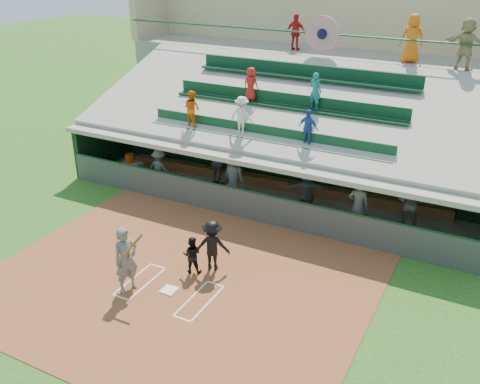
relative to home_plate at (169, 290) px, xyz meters
The scene contains 22 objects.
ground 0.04m from the home_plate, ahead, with size 100.00×100.00×0.00m, color #265718.
dirt_slab 0.50m from the home_plate, 90.00° to the left, with size 11.00×9.00×0.02m, color brown.
home_plate is the anchor object (origin of this frame).
batters_box_chalk 0.01m from the home_plate, ahead, with size 2.65×1.85×0.01m.
dugout_floor 6.75m from the home_plate, 90.00° to the left, with size 16.00×3.50×0.04m, color gray.
concourse_slab 13.69m from the home_plate, 90.00° to the left, with size 20.00×3.00×4.60m, color gray.
grandstand 10.74m from the home_plate, 90.04° to the left, with size 20.40×10.40×7.80m.
batter_at_plate 1.51m from the home_plate, 155.87° to the right, with size 0.98×0.84×1.98m.
catcher 1.29m from the home_plate, 86.12° to the left, with size 0.57×0.45×1.18m, color black.
home_umpire 1.86m from the home_plate, 71.24° to the left, with size 1.05×0.60×1.63m, color black.
dugout_bench 7.91m from the home_plate, 90.44° to the left, with size 13.46×0.40×0.40m, color #976437.
white_table 8.63m from the home_plate, 134.55° to the left, with size 0.74×0.56×0.65m, color silver.
water_cooler 8.70m from the home_plate, 134.99° to the left, with size 0.36×0.36×0.36m, color #D1490C.
dugout_player_a 7.37m from the home_plate, 126.99° to the left, with size 1.04×0.60×1.60m, color #5A5D58.
dugout_player_b 7.50m from the home_plate, 108.64° to the left, with size 1.16×0.48×1.98m, color #5E615C.
dugout_player_c 6.24m from the home_plate, 100.49° to the left, with size 0.97×0.63×1.99m, color #5C5E59.
dugout_player_d 6.74m from the home_plate, 75.44° to the left, with size 1.61×0.51×1.74m, color #585B56.
dugout_player_e 7.03m from the home_plate, 57.42° to the left, with size 0.70×0.46×1.93m, color #5C605A.
dugout_player_f 8.77m from the home_plate, 52.78° to the left, with size 0.95×0.74×1.96m, color #5D605B.
concourse_staff_a 14.28m from the home_plate, 97.19° to the left, with size 0.94×0.39×1.61m, color #B21514.
concourse_staff_b 14.33m from the home_plate, 74.29° to the left, with size 0.95×0.62×1.94m, color orange.
concourse_staff_c 14.61m from the home_plate, 65.01° to the left, with size 1.82×0.58×1.97m, color tan.
Camera 1 is at (7.67, -10.33, 9.03)m, focal length 40.00 mm.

